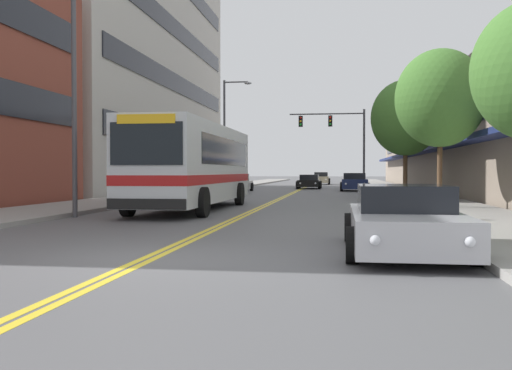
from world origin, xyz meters
TOP-DOWN VIEW (x-y plane):
  - ground_plane at (0.00, 37.00)m, footprint 240.00×240.00m
  - sidewalk_left at (-7.35, 37.00)m, footprint 3.69×106.00m
  - sidewalk_right at (7.35, 37.00)m, footprint 3.69×106.00m
  - centre_line at (0.00, 37.00)m, footprint 0.34×106.00m
  - office_tower_left at (-15.43, 34.54)m, footprint 12.08×31.81m
  - storefront_row_right at (13.41, 37.00)m, footprint 9.10×68.00m
  - city_bus at (-2.44, 12.64)m, footprint 2.85×11.20m
  - car_charcoal_parked_left_near at (-4.29, 23.80)m, footprint 1.98×4.33m
  - car_white_parked_left_mid at (-4.40, 32.19)m, footprint 2.17×4.38m
  - car_silver_parked_right_foreground at (4.45, 1.62)m, footprint 2.17×4.91m
  - car_navy_parked_right_mid at (4.32, 35.30)m, footprint 2.17×4.62m
  - car_black_moving_lead at (0.58, 40.30)m, footprint 2.08×4.32m
  - car_beige_moving_second at (1.09, 55.96)m, footprint 1.99×4.70m
  - traffic_signal_mast at (3.09, 38.93)m, footprint 6.29×0.38m
  - street_lamp_left_near at (-4.94, 8.19)m, footprint 2.51×0.28m
  - street_lamp_left_far at (-5.03, 32.38)m, footprint 2.13×0.28m
  - street_tree_right_mid at (7.02, 13.27)m, footprint 3.39×3.39m
  - street_tree_right_far at (6.78, 22.74)m, footprint 3.76×3.76m
  - fire_hydrant at (5.95, 7.61)m, footprint 0.29×0.21m

SIDE VIEW (x-z plane):
  - ground_plane at x=0.00m, z-range 0.00..0.00m
  - centre_line at x=0.00m, z-range 0.00..0.01m
  - sidewalk_left at x=-7.35m, z-range 0.00..0.14m
  - sidewalk_right at x=7.35m, z-range 0.00..0.14m
  - fire_hydrant at x=5.95m, z-range 0.14..0.95m
  - car_black_moving_lead at x=0.58m, z-range -0.03..1.17m
  - car_silver_parked_right_foreground at x=4.45m, z-range -0.04..1.21m
  - car_white_parked_left_mid at x=-4.40m, z-range -0.05..1.26m
  - car_charcoal_parked_left_near at x=-4.29m, z-range -0.06..1.33m
  - car_navy_parked_right_mid at x=4.32m, z-range -0.04..1.33m
  - car_beige_moving_second at x=1.09m, z-range -0.04..1.35m
  - city_bus at x=-2.44m, z-range 0.21..3.48m
  - storefront_row_right at x=13.41m, z-range 0.00..7.17m
  - street_tree_right_mid at x=7.02m, z-range 1.28..7.30m
  - street_tree_right_far at x=6.78m, z-range 1.25..7.60m
  - street_lamp_left_near at x=-4.94m, z-range 0.77..8.59m
  - traffic_signal_mast at x=3.09m, z-range 1.42..8.09m
  - street_lamp_left_far at x=-5.03m, z-range 0.74..9.00m
  - office_tower_left at x=-15.43m, z-range 0.00..25.12m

